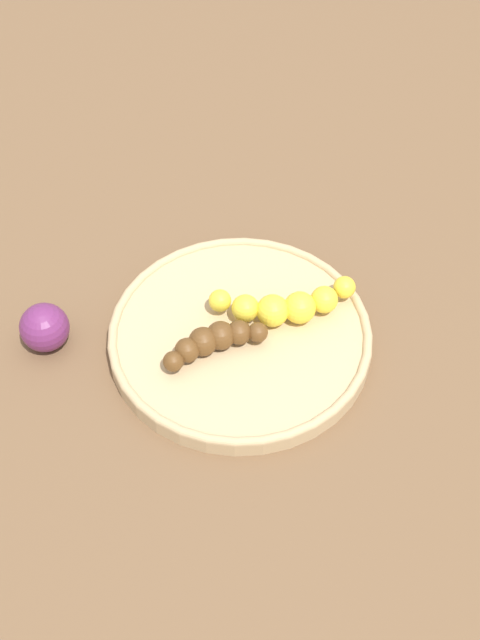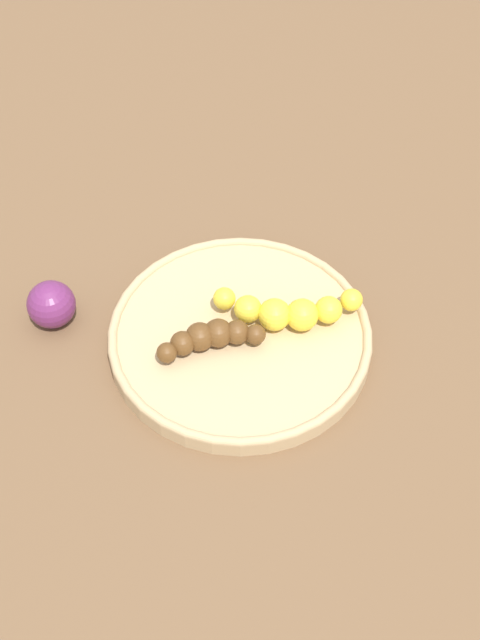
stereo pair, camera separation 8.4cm
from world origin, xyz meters
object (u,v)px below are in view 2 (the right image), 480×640
at_px(banana_yellow, 288,310).
at_px(plum_purple, 51,304).
at_px(banana_overripe, 210,337).
at_px(fruit_bowl, 240,336).

distance_m(banana_yellow, plum_purple, 0.25).
relative_size(banana_yellow, plum_purple, 2.32).
distance_m(banana_overripe, plum_purple, 0.18).
distance_m(fruit_bowl, banana_overripe, 0.04).
bearing_deg(banana_overripe, plum_purple, 58.41).
bearing_deg(plum_purple, banana_overripe, 118.05).
relative_size(banana_overripe, banana_yellow, 0.84).
bearing_deg(fruit_bowl, banana_yellow, 150.78).
bearing_deg(banana_yellow, banana_overripe, -66.35).
distance_m(banana_overripe, banana_yellow, 0.09).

